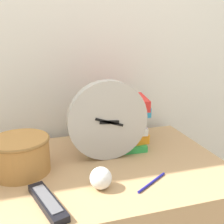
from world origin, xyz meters
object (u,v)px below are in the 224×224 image
(crumpled_paper_ball, at_px, (101,178))
(pen, at_px, (152,182))
(book_stack, at_px, (118,122))
(desk_clock, at_px, (108,121))
(tv_remote, at_px, (47,202))
(basket, at_px, (20,154))

(crumpled_paper_ball, bearing_deg, pen, -7.59)
(book_stack, xyz_separation_m, crumpled_paper_ball, (-0.15, -0.29, -0.07))
(desk_clock, xyz_separation_m, tv_remote, (-0.24, -0.23, -0.14))
(desk_clock, bearing_deg, crumpled_paper_ball, -111.75)
(desk_clock, distance_m, basket, 0.32)
(crumpled_paper_ball, height_order, pen, crumpled_paper_ball)
(book_stack, relative_size, basket, 1.31)
(crumpled_paper_ball, bearing_deg, book_stack, 63.60)
(tv_remote, bearing_deg, crumpled_paper_ball, 14.36)
(desk_clock, bearing_deg, tv_remote, -135.67)
(crumpled_paper_ball, xyz_separation_m, pen, (0.16, -0.02, -0.03))
(pen, bearing_deg, desk_clock, 111.68)
(desk_clock, height_order, tv_remote, desk_clock)
(pen, bearing_deg, basket, 153.70)
(desk_clock, xyz_separation_m, basket, (-0.31, -0.02, -0.08))
(basket, height_order, tv_remote, basket)
(book_stack, distance_m, basket, 0.40)
(basket, height_order, crumpled_paper_ball, basket)
(book_stack, bearing_deg, pen, -87.50)
(basket, bearing_deg, book_stack, 17.62)
(book_stack, distance_m, pen, 0.33)
(desk_clock, height_order, basket, desk_clock)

